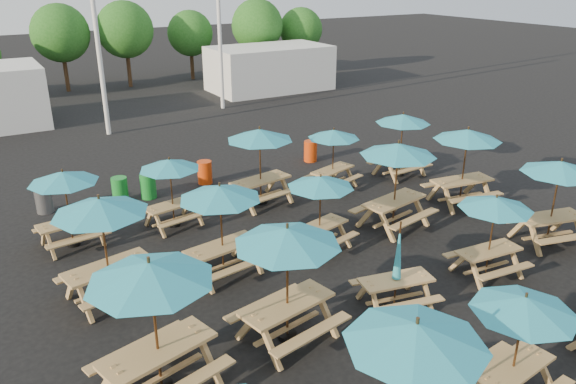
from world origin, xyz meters
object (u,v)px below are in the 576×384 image
picnic_unit_19 (403,123)px  waste_bin_2 (148,186)px  picnic_unit_14 (398,155)px  waste_bin_3 (205,172)px  picnic_unit_2 (101,213)px  picnic_unit_11 (260,140)px  picnic_unit_15 (334,138)px  picnic_unit_8 (524,311)px  picnic_unit_13 (495,208)px  picnic_unit_3 (64,182)px  picnic_unit_10 (321,187)px  picnic_unit_5 (287,244)px  picnic_unit_9 (397,272)px  waste_bin_0 (44,200)px  picnic_unit_7 (170,169)px  picnic_unit_18 (467,140)px  picnic_unit_17 (560,173)px  picnic_unit_1 (151,281)px  picnic_unit_6 (220,198)px  waste_bin_4 (310,151)px  picnic_unit_4 (415,343)px

picnic_unit_19 → waste_bin_2: picnic_unit_19 is taller
picnic_unit_14 → waste_bin_3: size_ratio=3.16×
picnic_unit_2 → waste_bin_2: (2.57, 5.41, -1.71)m
picnic_unit_11 → picnic_unit_15: bearing=-11.3°
picnic_unit_8 → waste_bin_3: size_ratio=2.60×
picnic_unit_13 → picnic_unit_3: bearing=146.1°
picnic_unit_11 → waste_bin_2: bearing=132.4°
picnic_unit_10 → picnic_unit_15: picnic_unit_10 is taller
picnic_unit_3 → picnic_unit_5: size_ratio=0.86×
waste_bin_2 → picnic_unit_2: bearing=-115.4°
picnic_unit_9 → picnic_unit_19: (5.67, 6.40, 1.10)m
picnic_unit_5 → picnic_unit_9: picnic_unit_5 is taller
picnic_unit_10 → picnic_unit_8: bearing=-106.8°
picnic_unit_8 → picnic_unit_9: bearing=79.9°
picnic_unit_10 → waste_bin_2: picnic_unit_10 is taller
picnic_unit_2 → waste_bin_3: (4.66, 5.70, -1.71)m
picnic_unit_9 → picnic_unit_11: size_ratio=0.84×
picnic_unit_3 → waste_bin_0: bearing=89.4°
picnic_unit_2 → picnic_unit_10: (5.37, -0.39, -0.33)m
picnic_unit_7 → picnic_unit_15: bearing=-9.2°
picnic_unit_18 → picnic_unit_3: bearing=172.0°
picnic_unit_8 → picnic_unit_19: 11.27m
picnic_unit_14 → waste_bin_3: bearing=107.6°
picnic_unit_5 → picnic_unit_8: (2.44, -3.42, -0.35)m
picnic_unit_17 → picnic_unit_2: bearing=176.9°
picnic_unit_1 → picnic_unit_6: bearing=35.4°
picnic_unit_13 → picnic_unit_19: 7.08m
picnic_unit_6 → picnic_unit_2: bearing=164.5°
picnic_unit_1 → picnic_unit_18: picnic_unit_1 is taller
waste_bin_4 → picnic_unit_9: bearing=-112.0°
picnic_unit_2 → picnic_unit_13: 8.88m
picnic_unit_10 → waste_bin_4: size_ratio=2.64×
picnic_unit_13 → waste_bin_4: (0.98, 9.46, -1.36)m
picnic_unit_11 → picnic_unit_18: picnic_unit_11 is taller
picnic_unit_10 → picnic_unit_19: picnic_unit_19 is taller
picnic_unit_1 → picnic_unit_14: 8.54m
picnic_unit_8 → waste_bin_4: picnic_unit_8 is taller
picnic_unit_5 → picnic_unit_11: size_ratio=1.01×
picnic_unit_18 → waste_bin_0: 13.01m
picnic_unit_13 → picnic_unit_15: picnic_unit_13 is taller
picnic_unit_2 → picnic_unit_18: picnic_unit_2 is taller
picnic_unit_8 → picnic_unit_10: size_ratio=0.99×
picnic_unit_2 → picnic_unit_9: picnic_unit_2 is taller
picnic_unit_3 → picnic_unit_18: 11.61m
picnic_unit_4 → waste_bin_3: bearing=90.6°
picnic_unit_6 → picnic_unit_7: picnic_unit_6 is taller
picnic_unit_1 → picnic_unit_9: 5.47m
picnic_unit_19 → waste_bin_2: bearing=159.3°
picnic_unit_7 → waste_bin_2: 2.80m
picnic_unit_8 → picnic_unit_15: (3.08, 9.83, -0.02)m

